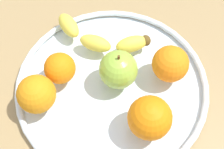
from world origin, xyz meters
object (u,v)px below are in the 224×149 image
at_px(fruit_bowl, 112,85).
at_px(orange_back_left, 60,68).
at_px(apple, 118,70).
at_px(orange_front_right, 170,64).
at_px(orange_back_right, 36,94).
at_px(orange_front_left, 150,118).
at_px(banana, 100,38).

bearing_deg(fruit_bowl, orange_back_left, 173.80).
height_order(apple, orange_front_right, apple).
relative_size(orange_back_right, orange_front_left, 0.91).
height_order(orange_back_right, orange_front_right, same).
relative_size(banana, orange_front_right, 2.94).
bearing_deg(apple, banana, 113.23).
bearing_deg(orange_back_right, apple, 20.91).
height_order(fruit_bowl, banana, banana).
distance_m(fruit_bowl, banana, 0.10).
bearing_deg(apple, orange_front_right, 9.72).
bearing_deg(banana, orange_back_right, -107.88).
bearing_deg(fruit_bowl, orange_front_left, -53.05).
xyz_separation_m(orange_back_right, orange_front_left, (0.20, -0.04, 0.00)).
bearing_deg(fruit_bowl, orange_front_right, 12.32).
bearing_deg(orange_back_left, orange_back_right, -120.26).
relative_size(fruit_bowl, orange_front_right, 5.36).
bearing_deg(orange_front_right, banana, 152.02).
bearing_deg(fruit_bowl, orange_back_right, -160.13).
xyz_separation_m(apple, orange_front_left, (0.06, -0.10, 0.00)).
height_order(banana, orange_back_right, orange_back_right).
relative_size(fruit_bowl, orange_front_left, 4.88).
bearing_deg(banana, apple, -48.26).
height_order(banana, orange_front_right, orange_front_right).
xyz_separation_m(fruit_bowl, orange_back_left, (-0.10, 0.01, 0.04)).
bearing_deg(apple, fruit_bowl, -148.22).
height_order(banana, apple, apple).
bearing_deg(banana, orange_front_right, -9.47).
relative_size(apple, orange_back_right, 1.15).
xyz_separation_m(banana, orange_back_left, (-0.07, -0.09, 0.01)).
bearing_deg(orange_front_left, orange_back_right, 168.45).
height_order(orange_back_right, orange_back_left, orange_back_right).
distance_m(orange_back_left, orange_front_left, 0.19).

